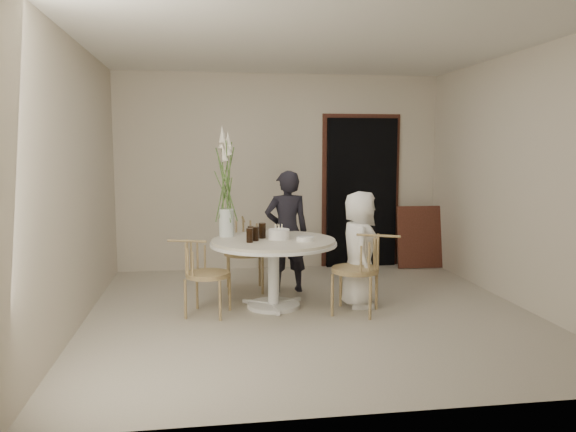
{
  "coord_description": "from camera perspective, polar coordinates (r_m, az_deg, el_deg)",
  "views": [
    {
      "loc": [
        -1.06,
        -5.52,
        1.67
      ],
      "look_at": [
        -0.19,
        0.3,
        0.97
      ],
      "focal_mm": 35.0,
      "sensor_mm": 36.0,
      "label": 1
    }
  ],
  "objects": [
    {
      "name": "cola_tumbler_c",
      "position": [
        5.92,
        -3.82,
        -1.69
      ],
      "size": [
        0.08,
        0.08,
        0.13
      ],
      "primitive_type": "cylinder",
      "rotation": [
        0.0,
        0.0,
        -0.38
      ],
      "color": "black",
      "rests_on": "table"
    },
    {
      "name": "birthday_cake",
      "position": [
        5.89,
        -0.93,
        -1.86
      ],
      "size": [
        0.22,
        0.22,
        0.16
      ],
      "rotation": [
        0.0,
        0.0,
        -0.39
      ],
      "color": "white",
      "rests_on": "table"
    },
    {
      "name": "boy",
      "position": [
        5.99,
        7.28,
        -3.37
      ],
      "size": [
        0.5,
        0.67,
        1.23
      ],
      "primitive_type": "imported",
      "rotation": [
        0.0,
        0.0,
        1.37
      ],
      "color": "white",
      "rests_on": "ground"
    },
    {
      "name": "chair_far",
      "position": [
        6.75,
        -4.5,
        -2.8
      ],
      "size": [
        0.49,
        0.52,
        0.84
      ],
      "rotation": [
        0.0,
        0.0,
        -0.01
      ],
      "color": "tan",
      "rests_on": "ground"
    },
    {
      "name": "picture_frame",
      "position": [
        8.15,
        13.27,
        -2.09
      ],
      "size": [
        0.67,
        0.23,
        0.87
      ],
      "primitive_type": "cube",
      "rotation": [
        -0.17,
        0.0,
        -0.05
      ],
      "color": "#5D2B20",
      "rests_on": "ground"
    },
    {
      "name": "plate_stack",
      "position": [
        5.79,
        1.75,
        -2.32
      ],
      "size": [
        0.24,
        0.24,
        0.05
      ],
      "primitive_type": "cylinder",
      "rotation": [
        0.0,
        0.0,
        0.41
      ],
      "color": "white",
      "rests_on": "table"
    },
    {
      "name": "cola_tumbler_d",
      "position": [
        5.96,
        -2.63,
        -1.49
      ],
      "size": [
        0.1,
        0.1,
        0.16
      ],
      "primitive_type": "cylinder",
      "rotation": [
        0.0,
        0.0,
        -0.39
      ],
      "color": "black",
      "rests_on": "table"
    },
    {
      "name": "chair_right",
      "position": [
        5.74,
        7.99,
        -4.64
      ],
      "size": [
        0.61,
        0.6,
        0.83
      ],
      "rotation": [
        0.0,
        0.0,
        -2.03
      ],
      "color": "tan",
      "rests_on": "ground"
    },
    {
      "name": "chair_left",
      "position": [
        5.75,
        -9.2,
        -5.05
      ],
      "size": [
        0.54,
        0.52,
        0.77
      ],
      "rotation": [
        0.0,
        0.0,
        1.25
      ],
      "color": "tan",
      "rests_on": "ground"
    },
    {
      "name": "room_shell",
      "position": [
        5.62,
        2.37,
        6.29
      ],
      "size": [
        4.5,
        4.5,
        4.5
      ],
      "color": "silver",
      "rests_on": "ground"
    },
    {
      "name": "ground",
      "position": [
        5.86,
        2.29,
        -9.75
      ],
      "size": [
        4.5,
        4.5,
        0.0
      ],
      "primitive_type": "plane",
      "color": "#BBAF9F",
      "rests_on": "ground"
    },
    {
      "name": "cola_tumbler_a",
      "position": [
        5.7,
        -3.92,
        -1.98
      ],
      "size": [
        0.09,
        0.09,
        0.14
      ],
      "primitive_type": "cylinder",
      "rotation": [
        0.0,
        0.0,
        0.42
      ],
      "color": "black",
      "rests_on": "table"
    },
    {
      "name": "cola_tumbler_b",
      "position": [
        5.79,
        -3.32,
        -1.82
      ],
      "size": [
        0.07,
        0.07,
        0.14
      ],
      "primitive_type": "cylinder",
      "rotation": [
        0.0,
        0.0,
        -0.09
      ],
      "color": "black",
      "rests_on": "table"
    },
    {
      "name": "table",
      "position": [
        5.91,
        -1.48,
        -3.48
      ],
      "size": [
        1.33,
        1.33,
        0.73
      ],
      "color": "white",
      "rests_on": "ground"
    },
    {
      "name": "door_trim",
      "position": [
        8.08,
        7.38,
        2.78
      ],
      "size": [
        1.12,
        0.03,
        2.22
      ],
      "primitive_type": "cube",
      "color": "#5D2B20",
      "rests_on": "ground"
    },
    {
      "name": "flower_vase",
      "position": [
        6.06,
        -6.33,
        3.23
      ],
      "size": [
        0.16,
        0.16,
        1.2
      ],
      "rotation": [
        0.0,
        0.0,
        0.17
      ],
      "color": "white",
      "rests_on": "table"
    },
    {
      "name": "girl",
      "position": [
        6.55,
        -0.13,
        -1.6
      ],
      "size": [
        0.54,
        0.38,
        1.43
      ],
      "primitive_type": "imported",
      "rotation": [
        0.0,
        0.0,
        3.22
      ],
      "color": "black",
      "rests_on": "ground"
    },
    {
      "name": "doorway",
      "position": [
        8.04,
        7.45,
        2.34
      ],
      "size": [
        1.0,
        0.1,
        2.1
      ],
      "primitive_type": "cube",
      "color": "black",
      "rests_on": "ground"
    }
  ]
}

